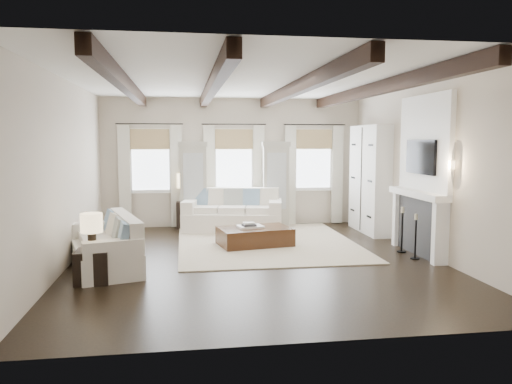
{
  "coord_description": "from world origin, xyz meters",
  "views": [
    {
      "loc": [
        -1.28,
        -8.76,
        2.17
      ],
      "look_at": [
        0.14,
        0.83,
        1.15
      ],
      "focal_mm": 35.0,
      "sensor_mm": 36.0,
      "label": 1
    }
  ],
  "objects": [
    {
      "name": "candlestick_near",
      "position": [
        2.9,
        -0.35,
        0.34
      ],
      "size": [
        0.17,
        0.17,
        0.83
      ],
      "color": "black",
      "rests_on": "ground"
    },
    {
      "name": "room_shell",
      "position": [
        0.75,
        0.9,
        1.89
      ],
      "size": [
        6.54,
        7.54,
        3.22
      ],
      "color": "beige",
      "rests_on": "ground"
    },
    {
      "name": "side_table_front",
      "position": [
        -2.65,
        -1.05,
        0.25
      ],
      "size": [
        0.5,
        0.5,
        0.5
      ],
      "primitive_type": "cube",
      "color": "black",
      "rests_on": "ground"
    },
    {
      "name": "lamp_back",
      "position": [
        -1.23,
        3.55,
        1.13
      ],
      "size": [
        0.4,
        0.4,
        0.68
      ],
      "color": "black",
      "rests_on": "side_table_back"
    },
    {
      "name": "book_upper",
      "position": [
        0.05,
        1.22,
        0.47
      ],
      "size": [
        0.25,
        0.21,
        0.03
      ],
      "primitive_type": "cube",
      "rotation": [
        0.0,
        0.0,
        0.19
      ],
      "color": "beige",
      "rests_on": "book_lower"
    },
    {
      "name": "sofa_left",
      "position": [
        -2.54,
        -0.19,
        0.36
      ],
      "size": [
        1.49,
        2.27,
        0.89
      ],
      "color": "white",
      "rests_on": "ground"
    },
    {
      "name": "ground",
      "position": [
        0.0,
        0.0,
        0.0
      ],
      "size": [
        7.5,
        7.5,
        0.0
      ],
      "primitive_type": "plane",
      "color": "black",
      "rests_on": "ground"
    },
    {
      "name": "area_rug",
      "position": [
        0.45,
        1.45,
        0.01
      ],
      "size": [
        3.66,
        4.27,
        0.02
      ],
      "primitive_type": "cube",
      "color": "#BDAF96",
      "rests_on": "ground"
    },
    {
      "name": "candlestick_far",
      "position": [
        2.9,
        0.21,
        0.37
      ],
      "size": [
        0.18,
        0.18,
        0.88
      ],
      "color": "black",
      "rests_on": "ground"
    },
    {
      "name": "sofa_back",
      "position": [
        -0.09,
        3.07,
        0.4
      ],
      "size": [
        2.48,
        1.47,
        1.0
      ],
      "color": "white",
      "rests_on": "ground"
    },
    {
      "name": "book_lower",
      "position": [
        0.05,
        1.18,
        0.44
      ],
      "size": [
        0.29,
        0.25,
        0.04
      ],
      "primitive_type": "cube",
      "rotation": [
        0.0,
        0.0,
        0.19
      ],
      "color": "#262628",
      "rests_on": "tray"
    },
    {
      "name": "tray",
      "position": [
        0.08,
        1.24,
        0.4
      ],
      "size": [
        0.56,
        0.47,
        0.04
      ],
      "primitive_type": "cube",
      "rotation": [
        0.0,
        0.0,
        0.19
      ],
      "color": "white",
      "rests_on": "ottoman"
    },
    {
      "name": "lamp_front",
      "position": [
        -2.65,
        -1.05,
        0.89
      ],
      "size": [
        0.33,
        0.33,
        0.57
      ],
      "color": "black",
      "rests_on": "side_table_front"
    },
    {
      "name": "ottoman",
      "position": [
        0.17,
        1.21,
        0.19
      ],
      "size": [
        1.58,
        1.15,
        0.38
      ],
      "primitive_type": "cube",
      "rotation": [
        0.0,
        0.0,
        0.19
      ],
      "color": "black",
      "rests_on": "ground"
    },
    {
      "name": "side_table_back",
      "position": [
        -1.23,
        3.55,
        0.33
      ],
      "size": [
        0.44,
        0.44,
        0.66
      ],
      "primitive_type": "cube",
      "color": "black",
      "rests_on": "ground"
    }
  ]
}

